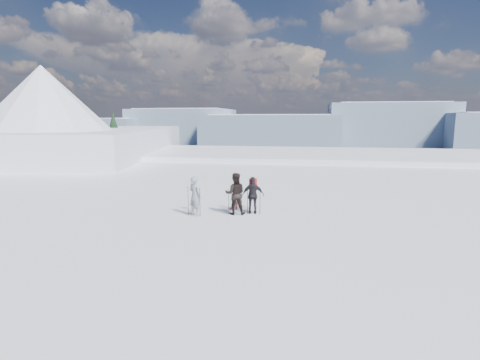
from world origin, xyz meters
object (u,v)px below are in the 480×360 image
Objects in this scene: skier_grey at (195,196)px; skis_loose at (235,205)px; skier_dark at (235,194)px; skier_pack at (253,195)px.

skier_grey is 1.03× the size of skis_loose.
skier_grey reaches higher than skis_loose.
skier_pack is (0.77, 0.25, -0.10)m from skier_dark.
skier_grey is 2.57m from skier_pack.
skier_grey is at bearing 8.19° from skier_pack.
skier_pack is at bearing -132.73° from skier_grey.
skier_dark is (1.69, 0.51, 0.06)m from skier_grey.
skis_loose is (-0.30, 1.60, -0.92)m from skier_dark.
skier_grey is at bearing 8.26° from skier_dark.
skier_dark reaches higher than skier_pack.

